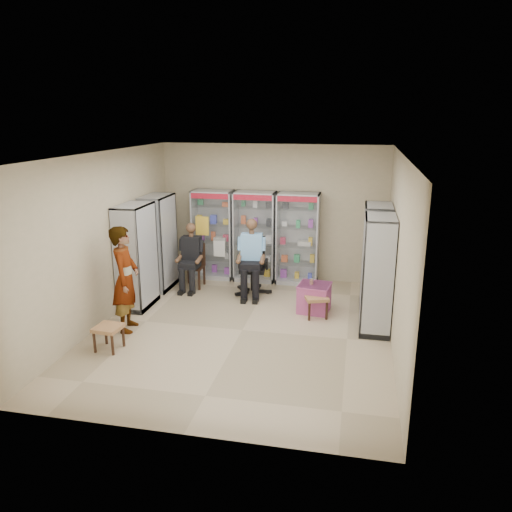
% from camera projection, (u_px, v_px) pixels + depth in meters
% --- Properties ---
extents(floor, '(6.00, 6.00, 0.00)m').
position_uv_depth(floor, '(242.00, 330.00, 8.65)').
color(floor, tan).
rests_on(floor, ground).
extents(room_shell, '(5.02, 6.02, 3.01)m').
position_uv_depth(room_shell, '(241.00, 219.00, 8.11)').
color(room_shell, '#C0AF8E').
rests_on(room_shell, ground).
extents(cabinet_back_left, '(0.90, 0.50, 2.00)m').
position_uv_depth(cabinet_back_left, '(214.00, 235.00, 11.21)').
color(cabinet_back_left, silver).
rests_on(cabinet_back_left, floor).
extents(cabinet_back_mid, '(0.90, 0.50, 2.00)m').
position_uv_depth(cabinet_back_mid, '(255.00, 237.00, 11.02)').
color(cabinet_back_mid, silver).
rests_on(cabinet_back_mid, floor).
extents(cabinet_back_right, '(0.90, 0.50, 2.00)m').
position_uv_depth(cabinet_back_right, '(298.00, 239.00, 10.83)').
color(cabinet_back_right, silver).
rests_on(cabinet_back_right, floor).
extents(cabinet_right_far, '(0.90, 0.50, 2.00)m').
position_uv_depth(cabinet_right_far, '(376.00, 257.00, 9.45)').
color(cabinet_right_far, silver).
rests_on(cabinet_right_far, floor).
extents(cabinet_right_near, '(0.90, 0.50, 2.00)m').
position_uv_depth(cabinet_right_near, '(377.00, 275.00, 8.41)').
color(cabinet_right_near, silver).
rests_on(cabinet_right_near, floor).
extents(cabinet_left_far, '(0.90, 0.50, 2.00)m').
position_uv_depth(cabinet_left_far, '(159.00, 243.00, 10.51)').
color(cabinet_left_far, '#9FA2A6').
rests_on(cabinet_left_far, floor).
extents(cabinet_left_near, '(0.90, 0.50, 2.00)m').
position_uv_depth(cabinet_left_near, '(136.00, 257.00, 9.48)').
color(cabinet_left_near, '#A1A3A8').
rests_on(cabinet_left_near, floor).
extents(wooden_chair, '(0.42, 0.42, 0.94)m').
position_uv_depth(wooden_chair, '(193.00, 266.00, 10.71)').
color(wooden_chair, black).
rests_on(wooden_chair, floor).
extents(seated_customer, '(0.44, 0.60, 1.34)m').
position_uv_depth(seated_customer, '(192.00, 258.00, 10.61)').
color(seated_customer, black).
rests_on(seated_customer, floor).
extents(office_chair, '(0.71, 0.71, 1.18)m').
position_uv_depth(office_chair, '(252.00, 266.00, 10.28)').
color(office_chair, black).
rests_on(office_chair, floor).
extents(seated_shopkeeper, '(0.57, 0.74, 1.50)m').
position_uv_depth(seated_shopkeeper, '(252.00, 259.00, 10.19)').
color(seated_shopkeeper, '#739AE4').
rests_on(seated_shopkeeper, floor).
extents(pink_trunk, '(0.62, 0.61, 0.54)m').
position_uv_depth(pink_trunk, '(314.00, 298.00, 9.41)').
color(pink_trunk, '#BD4B82').
rests_on(pink_trunk, floor).
extents(tea_glass, '(0.07, 0.07, 0.11)m').
position_uv_depth(tea_glass, '(311.00, 282.00, 9.33)').
color(tea_glass, '#522307').
rests_on(tea_glass, pink_trunk).
extents(woven_stool_a, '(0.51, 0.51, 0.40)m').
position_uv_depth(woven_stool_a, '(316.00, 306.00, 9.18)').
color(woven_stool_a, '#A28744').
rests_on(woven_stool_a, floor).
extents(woven_stool_b, '(0.43, 0.43, 0.40)m').
position_uv_depth(woven_stool_b, '(109.00, 338.00, 7.89)').
color(woven_stool_b, '#A27344').
rests_on(woven_stool_b, floor).
extents(standing_man, '(0.56, 0.74, 1.83)m').
position_uv_depth(standing_man, '(125.00, 279.00, 8.45)').
color(standing_man, '#9A9A9D').
rests_on(standing_man, floor).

